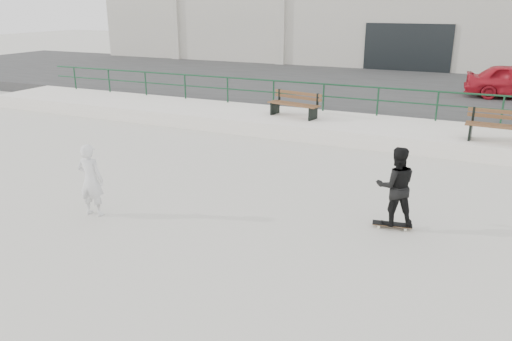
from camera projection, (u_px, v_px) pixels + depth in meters
The scene contains 9 objects.
ground at pixel (197, 254), 9.06m from camera, with size 120.00×120.00×0.00m, color beige.
ledge at pixel (339, 127), 17.17m from camera, with size 30.00×3.00×0.50m, color silver.
parking_strip at pixel (386, 90), 24.50m from camera, with size 60.00×14.00×0.50m, color #303030.
railing at pixel (350, 93), 17.98m from camera, with size 28.00×0.06×1.03m.
bench_left at pixel (295, 104), 17.54m from camera, with size 1.97×0.93×0.88m.
bench_right at pixel (503, 127), 14.31m from camera, with size 2.01×0.67×0.92m.
skateboard at pixel (392, 224), 10.09m from camera, with size 0.80×0.33×0.09m.
standing_skater at pixel (396, 186), 9.82m from camera, with size 0.78×0.61×1.61m, color black.
seated_skater at pixel (91, 180), 10.50m from camera, with size 0.57×0.38×1.58m, color silver.
Camera 1 is at (4.32, -6.93, 4.33)m, focal length 35.00 mm.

